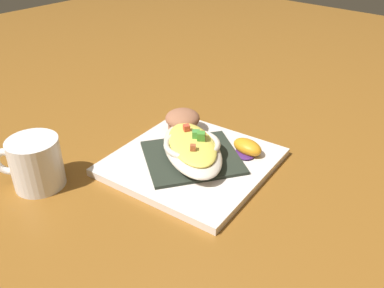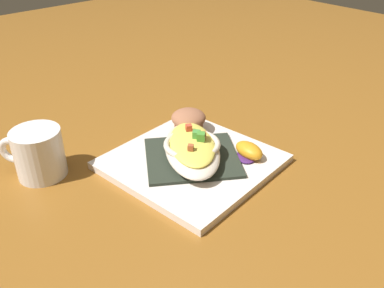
% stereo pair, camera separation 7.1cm
% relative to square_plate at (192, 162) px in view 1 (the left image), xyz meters
% --- Properties ---
extents(ground_plane, '(2.60, 2.60, 0.00)m').
position_rel_square_plate_xyz_m(ground_plane, '(0.00, 0.00, -0.01)').
color(ground_plane, brown).
extents(square_plate, '(0.28, 0.28, 0.01)m').
position_rel_square_plate_xyz_m(square_plate, '(0.00, 0.00, 0.00)').
color(square_plate, white).
rests_on(square_plate, ground_plane).
extents(folded_napkin, '(0.21, 0.21, 0.01)m').
position_rel_square_plate_xyz_m(folded_napkin, '(0.00, 0.00, 0.01)').
color(folded_napkin, '#282F25').
rests_on(folded_napkin, square_plate).
extents(gratin_dish, '(0.18, 0.20, 0.05)m').
position_rel_square_plate_xyz_m(gratin_dish, '(-0.00, 0.00, 0.03)').
color(gratin_dish, beige).
rests_on(gratin_dish, folded_napkin).
extents(muffin, '(0.07, 0.07, 0.04)m').
position_rel_square_plate_xyz_m(muffin, '(-0.06, -0.08, 0.03)').
color(muffin, '#9A6041').
rests_on(muffin, square_plate).
extents(orange_garnish, '(0.06, 0.06, 0.03)m').
position_rel_square_plate_xyz_m(orange_garnish, '(-0.08, 0.06, 0.02)').
color(orange_garnish, '#482263').
rests_on(orange_garnish, square_plate).
extents(coffee_mug, '(0.09, 0.10, 0.08)m').
position_rel_square_plate_xyz_m(coffee_mug, '(0.21, -0.15, 0.03)').
color(coffee_mug, white).
rests_on(coffee_mug, ground_plane).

